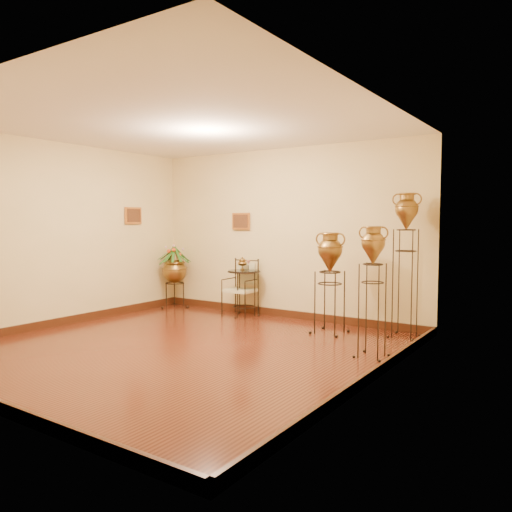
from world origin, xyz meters
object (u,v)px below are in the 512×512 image
Objects in this scene: amphora_mid at (372,291)px; planter_urn at (174,268)px; amphora_tall at (406,263)px; side_table at (244,292)px; armchair at (240,288)px.

amphora_mid is 4.47m from planter_urn.
side_table is at bearing 179.98° from amphora_tall.
amphora_tall is 1.52× the size of planter_urn.
planter_urn is 1.53m from armchair.
amphora_tall reaches higher than amphora_mid.
armchair is at bearing -180.00° from amphora_tall.
armchair is 0.10m from side_table.
side_table is (0.08, 0.00, -0.07)m from armchair.
amphora_mid is at bearing -15.95° from planter_urn.
armchair is (1.50, -0.00, -0.26)m from planter_urn.
amphora_mid is at bearing -27.03° from armchair.
armchair is (-2.80, -0.00, -0.55)m from amphora_tall.
amphora_tall is 2.12× the size of armchair.
amphora_tall is at bearing 0.00° from planter_urn.
amphora_tall is 4.31m from planter_urn.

